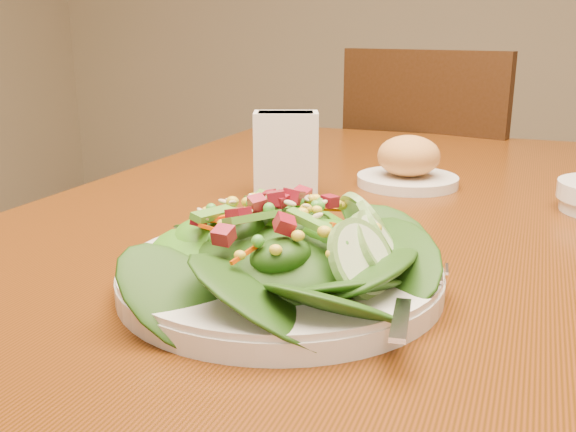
% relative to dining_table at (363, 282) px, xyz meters
% --- Properties ---
extents(dining_table, '(0.90, 1.40, 0.75)m').
position_rel_dining_table_xyz_m(dining_table, '(0.00, 0.00, 0.00)').
color(dining_table, '#5C270D').
rests_on(dining_table, ground_plane).
extents(chair_far, '(0.53, 0.53, 0.94)m').
position_rel_dining_table_xyz_m(chair_far, '(-0.02, 0.85, -0.15)').
color(chair_far, black).
rests_on(chair_far, ground_plane).
extents(salad_plate, '(0.30, 0.30, 0.09)m').
position_rel_dining_table_xyz_m(salad_plate, '(0.00, -0.29, 0.13)').
color(salad_plate, silver).
rests_on(salad_plate, dining_table).
extents(bread_plate, '(0.16, 0.16, 0.08)m').
position_rel_dining_table_xyz_m(bread_plate, '(0.02, 0.17, 0.13)').
color(bread_plate, silver).
rests_on(bread_plate, dining_table).
extents(napkin_holder, '(0.10, 0.08, 0.12)m').
position_rel_dining_table_xyz_m(napkin_holder, '(-0.13, 0.05, 0.16)').
color(napkin_holder, white).
rests_on(napkin_holder, dining_table).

